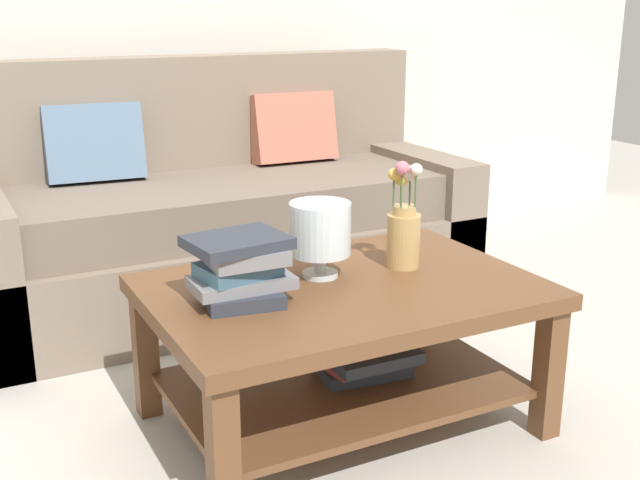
# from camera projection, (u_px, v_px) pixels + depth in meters

# --- Properties ---
(ground_plane) EXTENTS (10.00, 10.00, 0.00)m
(ground_plane) POSITION_uv_depth(u_px,v_px,m) (292.00, 380.00, 2.83)
(ground_plane) COLOR #B7B2A8
(couch) EXTENTS (2.18, 0.90, 1.06)m
(couch) POSITION_uv_depth(u_px,v_px,m) (219.00, 219.00, 3.55)
(couch) COLOR #7A6B5B
(couch) RESTS_ON ground
(coffee_table) EXTENTS (1.16, 0.80, 0.47)m
(coffee_table) POSITION_uv_depth(u_px,v_px,m) (344.00, 325.00, 2.45)
(coffee_table) COLOR brown
(coffee_table) RESTS_ON ground
(book_stack_main) EXTENTS (0.29, 0.25, 0.19)m
(book_stack_main) POSITION_uv_depth(u_px,v_px,m) (240.00, 268.00, 2.25)
(book_stack_main) COLOR #2D333D
(book_stack_main) RESTS_ON coffee_table
(glass_hurricane_vase) EXTENTS (0.19, 0.19, 0.24)m
(glass_hurricane_vase) POSITION_uv_depth(u_px,v_px,m) (320.00, 231.00, 2.44)
(glass_hurricane_vase) COLOR silver
(glass_hurricane_vase) RESTS_ON coffee_table
(flower_pitcher) EXTENTS (0.11, 0.11, 0.35)m
(flower_pitcher) POSITION_uv_depth(u_px,v_px,m) (404.00, 227.00, 2.53)
(flower_pitcher) COLOR tan
(flower_pitcher) RESTS_ON coffee_table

